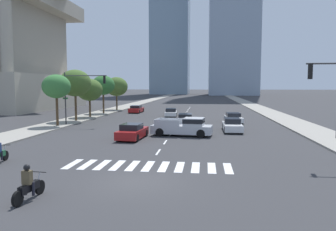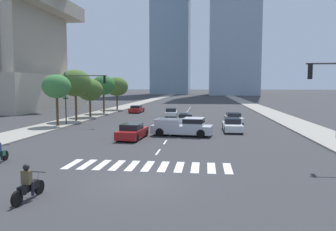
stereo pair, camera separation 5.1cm
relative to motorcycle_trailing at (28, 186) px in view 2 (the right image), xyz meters
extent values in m
plane|color=#333335|center=(3.78, 3.00, -0.58)|extent=(800.00, 800.00, 0.00)
cube|color=gray|center=(17.77, 33.00, -0.51)|extent=(4.00, 260.00, 0.15)
cube|color=gray|center=(-10.20, 33.00, -0.51)|extent=(4.00, 260.00, 0.15)
cube|color=silver|center=(-0.72, 6.02, -0.58)|extent=(0.45, 2.44, 0.01)
cube|color=silver|center=(0.18, 6.02, -0.58)|extent=(0.45, 2.44, 0.01)
cube|color=silver|center=(1.08, 6.02, -0.58)|extent=(0.45, 2.44, 0.01)
cube|color=silver|center=(1.98, 6.02, -0.58)|extent=(0.45, 2.44, 0.01)
cube|color=silver|center=(2.88, 6.02, -0.58)|extent=(0.45, 2.44, 0.01)
cube|color=silver|center=(3.78, 6.02, -0.58)|extent=(0.45, 2.44, 0.01)
cube|color=silver|center=(4.68, 6.02, -0.58)|extent=(0.45, 2.44, 0.01)
cube|color=silver|center=(5.58, 6.02, -0.58)|extent=(0.45, 2.44, 0.01)
cube|color=silver|center=(6.48, 6.02, -0.58)|extent=(0.45, 2.44, 0.01)
cube|color=silver|center=(7.38, 6.02, -0.58)|extent=(0.45, 2.44, 0.01)
cube|color=silver|center=(8.28, 6.02, -0.58)|extent=(0.45, 2.44, 0.01)
cube|color=silver|center=(3.78, 10.02, -0.58)|extent=(0.14, 2.00, 0.01)
cube|color=silver|center=(3.78, 14.02, -0.58)|extent=(0.14, 2.00, 0.01)
cube|color=silver|center=(3.78, 18.02, -0.58)|extent=(0.14, 2.00, 0.01)
cube|color=silver|center=(3.78, 22.02, -0.58)|extent=(0.14, 2.00, 0.01)
cube|color=silver|center=(3.78, 26.02, -0.58)|extent=(0.14, 2.00, 0.01)
cube|color=silver|center=(3.78, 30.02, -0.58)|extent=(0.14, 2.00, 0.01)
cube|color=silver|center=(3.78, 34.02, -0.58)|extent=(0.14, 2.00, 0.01)
cube|color=silver|center=(3.78, 38.02, -0.58)|extent=(0.14, 2.00, 0.01)
cube|color=silver|center=(3.78, 42.02, -0.58)|extent=(0.14, 2.00, 0.01)
cube|color=silver|center=(3.78, 46.02, -0.58)|extent=(0.14, 2.00, 0.01)
cube|color=silver|center=(3.78, 50.02, -0.58)|extent=(0.14, 2.00, 0.01)
cube|color=silver|center=(3.78, 54.02, -0.58)|extent=(0.14, 2.00, 0.01)
cube|color=silver|center=(3.78, 58.02, -0.58)|extent=(0.14, 2.00, 0.01)
cylinder|color=black|center=(-5.19, 6.44, -0.28)|extent=(0.18, 0.61, 0.60)
cylinder|color=#B2B2B7|center=(-5.18, 6.34, 0.02)|extent=(0.09, 0.32, 0.67)
cylinder|color=black|center=(-5.19, 6.39, 0.39)|extent=(0.70, 0.10, 0.04)
cylinder|color=black|center=(-4.94, 5.72, -0.11)|extent=(0.13, 0.13, 0.55)
cylinder|color=black|center=(0.06, 0.75, -0.28)|extent=(0.17, 0.61, 0.60)
cylinder|color=black|center=(-0.06, -0.72, -0.28)|extent=(0.17, 0.61, 0.60)
cube|color=black|center=(0.00, 0.02, -0.06)|extent=(0.31, 1.19, 0.32)
cylinder|color=#B2B2B7|center=(0.05, 0.65, 0.02)|extent=(0.08, 0.32, 0.67)
cylinder|color=black|center=(0.05, 0.70, 0.39)|extent=(0.70, 0.09, 0.04)
cube|color=brown|center=(-0.01, -0.08, 0.37)|extent=(0.38, 0.27, 0.55)
sphere|color=black|center=(-0.01, -0.08, 0.78)|extent=(0.26, 0.26, 0.26)
cylinder|color=black|center=(-0.18, 0.03, -0.11)|extent=(0.13, 0.13, 0.55)
cylinder|color=black|center=(0.18, 0.00, -0.11)|extent=(0.13, 0.13, 0.55)
cube|color=#B7BABF|center=(4.89, 17.65, 0.01)|extent=(5.69, 2.68, 0.75)
cube|color=#B7BABF|center=(5.98, 17.51, 0.74)|extent=(1.97, 2.07, 0.70)
cube|color=black|center=(5.98, 17.51, 0.82)|extent=(1.99, 2.11, 0.39)
cube|color=#B7BABF|center=(3.81, 18.76, 0.66)|extent=(2.29, 0.36, 0.55)
cube|color=#B7BABF|center=(3.58, 16.82, 0.66)|extent=(2.29, 0.36, 0.55)
cube|color=#B7BABF|center=(2.55, 17.93, 0.66)|extent=(0.32, 1.95, 0.55)
cylinder|color=black|center=(6.85, 18.33, -0.20)|extent=(0.79, 0.35, 0.76)
cylinder|color=black|center=(6.63, 16.51, -0.20)|extent=(0.79, 0.35, 0.76)
cylinder|color=black|center=(3.15, 18.78, -0.20)|extent=(0.79, 0.35, 0.76)
cylinder|color=black|center=(2.93, 16.96, -0.20)|extent=(0.79, 0.35, 0.76)
cube|color=maroon|center=(-4.70, 42.61, -0.11)|extent=(1.92, 4.54, 0.62)
cube|color=black|center=(-4.71, 42.38, 0.44)|extent=(1.65, 2.06, 0.47)
cylinder|color=black|center=(-5.50, 44.16, -0.26)|extent=(0.23, 0.64, 0.64)
cylinder|color=black|center=(-3.85, 44.12, -0.26)|extent=(0.23, 0.64, 0.64)
cylinder|color=black|center=(-5.56, 41.09, -0.26)|extent=(0.23, 0.64, 0.64)
cylinder|color=black|center=(-3.91, 41.06, -0.26)|extent=(0.23, 0.64, 0.64)
cube|color=silver|center=(9.73, 21.15, -0.11)|extent=(1.79, 4.73, 0.64)
cube|color=black|center=(9.72, 21.39, 0.47)|extent=(1.56, 2.13, 0.51)
cylinder|color=black|center=(10.53, 19.55, -0.26)|extent=(0.22, 0.64, 0.64)
cylinder|color=black|center=(8.94, 19.54, -0.26)|extent=(0.22, 0.64, 0.64)
cylinder|color=black|center=(10.51, 22.76, -0.26)|extent=(0.22, 0.64, 0.64)
cylinder|color=black|center=(8.92, 22.75, -0.26)|extent=(0.22, 0.64, 0.64)
cube|color=black|center=(4.73, 25.16, -0.10)|extent=(1.90, 4.86, 0.65)
cube|color=black|center=(4.72, 25.40, 0.50)|extent=(1.59, 2.22, 0.55)
cylinder|color=black|center=(5.56, 23.56, -0.26)|extent=(0.25, 0.65, 0.64)
cylinder|color=black|center=(4.04, 23.50, -0.26)|extent=(0.25, 0.65, 0.64)
cylinder|color=black|center=(5.43, 26.82, -0.26)|extent=(0.25, 0.65, 0.64)
cylinder|color=black|center=(3.90, 26.75, -0.26)|extent=(0.25, 0.65, 0.64)
cube|color=maroon|center=(0.77, 15.34, -0.08)|extent=(2.11, 4.42, 0.69)
cube|color=black|center=(0.75, 15.12, 0.51)|extent=(1.72, 2.05, 0.49)
cylinder|color=black|center=(0.08, 16.85, -0.26)|extent=(0.27, 0.65, 0.64)
cylinder|color=black|center=(1.69, 16.73, -0.26)|extent=(0.27, 0.65, 0.64)
cylinder|color=black|center=(-0.15, 13.94, -0.26)|extent=(0.27, 0.65, 0.64)
cylinder|color=black|center=(1.46, 13.82, -0.26)|extent=(0.27, 0.65, 0.64)
cube|color=silver|center=(1.88, 36.69, -0.15)|extent=(2.02, 4.48, 0.55)
cube|color=black|center=(1.90, 36.48, 0.37)|extent=(1.64, 2.07, 0.49)
cylinder|color=black|center=(1.01, 38.12, -0.26)|extent=(0.26, 0.65, 0.64)
cylinder|color=black|center=(2.55, 38.23, -0.26)|extent=(0.26, 0.65, 0.64)
cylinder|color=black|center=(1.22, 35.16, -0.26)|extent=(0.26, 0.65, 0.64)
cylinder|color=black|center=(2.76, 35.26, -0.26)|extent=(0.26, 0.65, 0.64)
cube|color=silver|center=(10.54, 29.23, -0.14)|extent=(2.14, 4.64, 0.57)
cube|color=black|center=(10.52, 29.45, 0.37)|extent=(1.75, 2.14, 0.47)
cylinder|color=black|center=(11.47, 27.75, -0.26)|extent=(0.26, 0.65, 0.64)
cylinder|color=black|center=(9.81, 27.63, -0.26)|extent=(0.26, 0.65, 0.64)
cylinder|color=black|center=(11.26, 30.82, -0.26)|extent=(0.26, 0.65, 0.64)
cylinder|color=black|center=(9.60, 30.71, -0.26)|extent=(0.26, 0.65, 0.64)
cube|color=black|center=(13.06, 7.94, 4.83)|extent=(0.20, 0.28, 0.90)
sphere|color=red|center=(13.06, 7.94, 5.13)|extent=(0.18, 0.18, 0.18)
sphere|color=orange|center=(13.06, 7.94, 4.83)|extent=(0.18, 0.18, 0.18)
sphere|color=green|center=(13.06, 7.94, 4.53)|extent=(0.18, 0.18, 0.18)
cylinder|color=#333335|center=(-9.00, 23.87, 2.55)|extent=(0.14, 0.14, 5.97)
cylinder|color=#333335|center=(-6.54, 23.87, 5.14)|extent=(4.92, 0.10, 0.10)
cube|color=black|center=(-4.34, 23.87, 4.69)|extent=(0.20, 0.28, 0.90)
sphere|color=red|center=(-4.34, 23.87, 4.99)|extent=(0.18, 0.18, 0.18)
sphere|color=orange|center=(-4.34, 23.87, 4.69)|extent=(0.18, 0.18, 0.18)
sphere|color=green|center=(-4.34, 23.87, 4.39)|extent=(0.18, 0.18, 0.18)
cube|color=#19662D|center=(-9.00, 23.87, 2.57)|extent=(0.60, 0.04, 0.18)
cylinder|color=#4C3823|center=(-9.40, 22.52, 1.13)|extent=(0.28, 0.28, 3.12)
ellipsoid|color=#387538|center=(-9.40, 22.52, 3.93)|extent=(3.11, 3.11, 2.64)
cylinder|color=#4C3823|center=(-9.40, 27.81, 1.16)|extent=(0.28, 0.28, 3.19)
ellipsoid|color=#426028|center=(-9.40, 27.81, 4.35)|extent=(3.98, 3.98, 3.39)
cylinder|color=#4C3823|center=(-9.40, 32.93, 0.76)|extent=(0.28, 0.28, 2.38)
ellipsoid|color=#426028|center=(-9.40, 32.93, 3.43)|extent=(3.71, 3.71, 3.15)
cylinder|color=#4C3823|center=(-9.40, 39.23, 1.09)|extent=(0.28, 0.28, 3.05)
ellipsoid|color=#2D662D|center=(-9.40, 39.23, 4.10)|extent=(3.70, 3.70, 3.15)
cylinder|color=#4C3823|center=(-9.40, 47.22, 0.88)|extent=(0.28, 0.28, 2.64)
ellipsoid|color=#426028|center=(-9.40, 47.22, 3.86)|extent=(4.14, 4.14, 3.52)
cylinder|color=#B2A893|center=(-23.85, 36.33, 12.43)|extent=(1.80, 1.80, 12.67)
camera|label=1|loc=(6.97, -11.97, 3.98)|focal=34.80mm
camera|label=2|loc=(7.02, -11.97, 3.98)|focal=34.80mm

